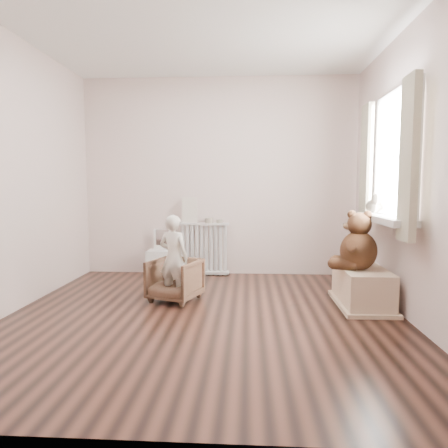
# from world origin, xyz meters

# --- Properties ---
(floor) EXTENTS (3.60, 3.60, 0.01)m
(floor) POSITION_xyz_m (0.00, 0.00, 0.00)
(floor) COLOR black
(floor) RESTS_ON ground
(ceiling) EXTENTS (3.60, 3.60, 0.01)m
(ceiling) POSITION_xyz_m (0.00, 0.00, 2.60)
(ceiling) COLOR white
(ceiling) RESTS_ON ground
(back_wall) EXTENTS (3.60, 0.02, 2.60)m
(back_wall) POSITION_xyz_m (0.00, 1.80, 1.30)
(back_wall) COLOR silver
(back_wall) RESTS_ON ground
(front_wall) EXTENTS (3.60, 0.02, 2.60)m
(front_wall) POSITION_xyz_m (0.00, -1.80, 1.30)
(front_wall) COLOR silver
(front_wall) RESTS_ON ground
(left_wall) EXTENTS (0.02, 3.60, 2.60)m
(left_wall) POSITION_xyz_m (-1.80, 0.00, 1.30)
(left_wall) COLOR silver
(left_wall) RESTS_ON ground
(right_wall) EXTENTS (0.02, 3.60, 2.60)m
(right_wall) POSITION_xyz_m (1.80, 0.00, 1.30)
(right_wall) COLOR silver
(right_wall) RESTS_ON ground
(window) EXTENTS (0.03, 0.90, 1.10)m
(window) POSITION_xyz_m (1.76, 0.30, 1.45)
(window) COLOR white
(window) RESTS_ON right_wall
(window_sill) EXTENTS (0.22, 1.10, 0.06)m
(window_sill) POSITION_xyz_m (1.67, 0.30, 0.87)
(window_sill) COLOR silver
(window_sill) RESTS_ON right_wall
(curtain_left) EXTENTS (0.06, 0.26, 1.30)m
(curtain_left) POSITION_xyz_m (1.65, -0.27, 1.39)
(curtain_left) COLOR #BCB698
(curtain_left) RESTS_ON right_wall
(curtain_right) EXTENTS (0.06, 0.26, 1.30)m
(curtain_right) POSITION_xyz_m (1.65, 0.87, 1.39)
(curtain_right) COLOR #BCB698
(curtain_right) RESTS_ON right_wall
(radiator) EXTENTS (0.66, 0.13, 0.70)m
(radiator) POSITION_xyz_m (-0.19, 1.68, 0.39)
(radiator) COLOR silver
(radiator) RESTS_ON floor
(paper_doll) EXTENTS (0.20, 0.02, 0.34)m
(paper_doll) POSITION_xyz_m (-0.38, 1.68, 0.87)
(paper_doll) COLOR beige
(paper_doll) RESTS_ON radiator
(tin_a) EXTENTS (0.11, 0.11, 0.07)m
(tin_a) POSITION_xyz_m (-0.12, 1.68, 0.73)
(tin_a) COLOR #A59E8C
(tin_a) RESTS_ON radiator
(tin_b) EXTENTS (0.08, 0.08, 0.04)m
(tin_b) POSITION_xyz_m (0.01, 1.68, 0.72)
(tin_b) COLOR #A59E8C
(tin_b) RESTS_ON radiator
(toy_vanity) EXTENTS (0.39, 0.28, 0.61)m
(toy_vanity) POSITION_xyz_m (-0.74, 1.65, 0.28)
(toy_vanity) COLOR silver
(toy_vanity) RESTS_ON floor
(armchair) EXTENTS (0.60, 0.61, 0.43)m
(armchair) POSITION_xyz_m (-0.36, 0.48, 0.22)
(armchair) COLOR brown
(armchair) RESTS_ON floor
(child) EXTENTS (0.37, 0.31, 0.87)m
(child) POSITION_xyz_m (-0.36, 0.43, 0.46)
(child) COLOR silver
(child) RESTS_ON armchair
(toy_bench) EXTENTS (0.42, 0.80, 0.38)m
(toy_bench) POSITION_xyz_m (1.52, 0.42, 0.20)
(toy_bench) COLOR beige
(toy_bench) RESTS_ON floor
(teddy_bear) EXTENTS (0.54, 0.47, 0.56)m
(teddy_bear) POSITION_xyz_m (1.46, 0.37, 0.67)
(teddy_bear) COLOR #321B0E
(teddy_bear) RESTS_ON toy_bench
(plush_cat) EXTENTS (0.23, 0.29, 0.21)m
(plush_cat) POSITION_xyz_m (1.66, 0.59, 1.00)
(plush_cat) COLOR gray
(plush_cat) RESTS_ON window_sill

